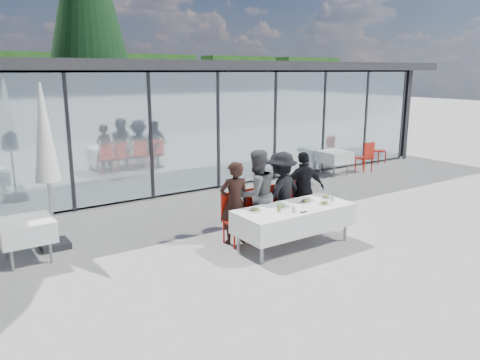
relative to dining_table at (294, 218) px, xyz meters
name	(u,v)px	position (x,y,z in m)	size (l,w,h in m)	color
ground	(282,239)	(0.05, 0.39, -0.54)	(90.00, 90.00, 0.00)	#989590
pavilion	(179,101)	(2.05, 8.56, 1.61)	(14.80, 8.80, 3.44)	gray
dining_table	(294,218)	(0.00, 0.00, 0.00)	(2.26, 0.96, 0.75)	white
diner_a	(235,203)	(-0.83, 0.74, 0.25)	(0.57, 0.57, 1.58)	black
diner_chair_a	(234,216)	(-0.83, 0.75, 0.00)	(0.44, 0.44, 0.97)	red
diner_b	(257,195)	(-0.32, 0.74, 0.33)	(0.85, 0.85, 1.74)	#545454
diner_chair_b	(256,211)	(-0.32, 0.75, 0.00)	(0.44, 0.44, 0.97)	red
diner_c	(281,193)	(0.29, 0.74, 0.28)	(1.06, 1.06, 1.64)	black
diner_chair_c	(281,206)	(0.29, 0.75, 0.00)	(0.44, 0.44, 0.97)	red
diner_d	(303,190)	(0.89, 0.74, 0.26)	(0.93, 0.93, 1.59)	black
diner_chair_d	(303,201)	(0.89, 0.75, 0.00)	(0.44, 0.44, 0.97)	red
plate_a	(255,210)	(-0.75, 0.19, 0.24)	(0.26, 0.26, 0.07)	white
plate_b	(281,207)	(-0.24, 0.09, 0.24)	(0.26, 0.26, 0.07)	white
plate_c	(306,201)	(0.38, 0.12, 0.24)	(0.26, 0.26, 0.07)	white
plate_d	(326,197)	(0.91, 0.11, 0.24)	(0.26, 0.26, 0.07)	white
plate_extra	(325,203)	(0.58, -0.19, 0.24)	(0.26, 0.26, 0.07)	white
juice_bottle	(279,208)	(-0.42, -0.08, 0.29)	(0.06, 0.06, 0.15)	#7CA745
drinking_glasses	(314,204)	(0.32, -0.17, 0.26)	(1.14, 0.19, 0.10)	silver
folded_eyeglasses	(304,212)	(-0.09, -0.35, 0.22)	(0.14, 0.03, 0.01)	black
spare_table_left	(26,230)	(-4.24, 2.01, 0.02)	(0.86, 0.86, 0.74)	white
spare_table_right	(334,157)	(5.06, 3.96, 0.02)	(0.86, 0.86, 0.74)	white
spare_chair_a	(376,148)	(7.64, 4.49, 0.00)	(0.62, 0.62, 0.97)	red
spare_chair_b	(366,156)	(6.17, 3.65, 0.00)	(0.47, 0.47, 0.97)	red
market_umbrella	(45,143)	(-3.72, 2.40, 1.41)	(0.50, 0.50, 3.00)	black
lounger	(301,172)	(3.68, 3.94, -0.28)	(1.06, 1.46, 0.72)	white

